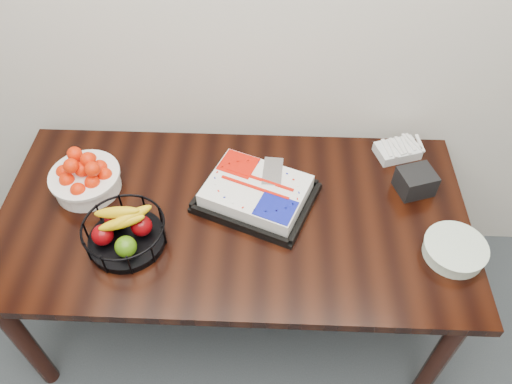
{
  "coord_description": "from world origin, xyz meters",
  "views": [
    {
      "loc": [
        0.14,
        0.8,
        2.24
      ],
      "look_at": [
        0.09,
        2.04,
        0.83
      ],
      "focal_mm": 35.0,
      "sensor_mm": 36.0,
      "label": 1
    }
  ],
  "objects_px": {
    "table": "(234,227)",
    "plate_stack": "(455,250)",
    "tangerine_bowl": "(84,176)",
    "napkin_box": "(415,182)",
    "fruit_basket": "(125,231)",
    "cake_tray": "(256,193)"
  },
  "relations": [
    {
      "from": "plate_stack",
      "to": "tangerine_bowl",
      "type": "bearing_deg",
      "value": 169.3
    },
    {
      "from": "fruit_basket",
      "to": "plate_stack",
      "type": "distance_m",
      "value": 1.17
    },
    {
      "from": "plate_stack",
      "to": "napkin_box",
      "type": "bearing_deg",
      "value": 106.28
    },
    {
      "from": "cake_tray",
      "to": "fruit_basket",
      "type": "distance_m",
      "value": 0.51
    },
    {
      "from": "table",
      "to": "plate_stack",
      "type": "height_order",
      "value": "plate_stack"
    },
    {
      "from": "cake_tray",
      "to": "fruit_basket",
      "type": "bearing_deg",
      "value": -154.13
    },
    {
      "from": "tangerine_bowl",
      "to": "table",
      "type": "bearing_deg",
      "value": -10.15
    },
    {
      "from": "fruit_basket",
      "to": "tangerine_bowl",
      "type": "bearing_deg",
      "value": 129.53
    },
    {
      "from": "cake_tray",
      "to": "napkin_box",
      "type": "height_order",
      "value": "napkin_box"
    },
    {
      "from": "cake_tray",
      "to": "plate_stack",
      "type": "xyz_separation_m",
      "value": [
        0.71,
        -0.23,
        -0.01
      ]
    },
    {
      "from": "table",
      "to": "plate_stack",
      "type": "relative_size",
      "value": 8.05
    },
    {
      "from": "table",
      "to": "fruit_basket",
      "type": "xyz_separation_m",
      "value": [
        -0.37,
        -0.15,
        0.15
      ]
    },
    {
      "from": "napkin_box",
      "to": "tangerine_bowl",
      "type": "bearing_deg",
      "value": -177.97
    },
    {
      "from": "tangerine_bowl",
      "to": "napkin_box",
      "type": "distance_m",
      "value": 1.29
    },
    {
      "from": "plate_stack",
      "to": "napkin_box",
      "type": "relative_size",
      "value": 1.66
    },
    {
      "from": "tangerine_bowl",
      "to": "napkin_box",
      "type": "height_order",
      "value": "tangerine_bowl"
    },
    {
      "from": "cake_tray",
      "to": "napkin_box",
      "type": "distance_m",
      "value": 0.63
    },
    {
      "from": "tangerine_bowl",
      "to": "plate_stack",
      "type": "height_order",
      "value": "tangerine_bowl"
    },
    {
      "from": "fruit_basket",
      "to": "cake_tray",
      "type": "bearing_deg",
      "value": 25.87
    },
    {
      "from": "tangerine_bowl",
      "to": "napkin_box",
      "type": "relative_size",
      "value": 2.04
    },
    {
      "from": "fruit_basket",
      "to": "napkin_box",
      "type": "bearing_deg",
      "value": 15.55
    },
    {
      "from": "cake_tray",
      "to": "tangerine_bowl",
      "type": "distance_m",
      "value": 0.67
    }
  ]
}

